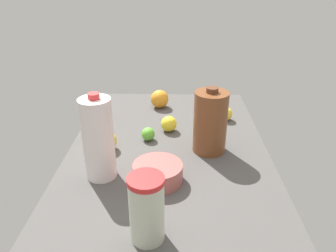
{
  "coord_description": "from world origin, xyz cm",
  "views": [
    {
      "loc": [
        108.93,
        2.63,
        66.6
      ],
      "look_at": [
        0.0,
        0.0,
        13.0
      ],
      "focal_mm": 35.0,
      "sensor_mm": 36.0,
      "label": 1
    }
  ],
  "objects": [
    {
      "name": "countertop",
      "position": [
        0.0,
        0.0,
        1.5
      ],
      "size": [
        120.0,
        76.0,
        3.0
      ],
      "primitive_type": "cube",
      "color": "#4B4947",
      "rests_on": "ground"
    },
    {
      "name": "chocolate_milk_jug",
      "position": [
        -0.49,
        15.56,
        14.81
      ],
      "size": [
        12.39,
        12.39,
        25.19
      ],
      "color": "brown",
      "rests_on": "countertop"
    },
    {
      "name": "mixing_bowl",
      "position": [
        20.42,
        -2.85,
        6.07
      ],
      "size": [
        16.29,
        16.29,
        6.13
      ],
      "primitive_type": "cylinder",
      "color": "#AB5651",
      "rests_on": "countertop"
    },
    {
      "name": "milk_jug",
      "position": [
        17.82,
        -21.84,
        16.9
      ],
      "size": [
        10.12,
        10.12,
        29.36
      ],
      "color": "white",
      "rests_on": "countertop"
    },
    {
      "name": "tumbler_cup",
      "position": [
        45.36,
        -4.19,
        12.35
      ],
      "size": [
        9.17,
        9.17,
        18.63
      ],
      "color": "beige",
      "rests_on": "countertop"
    },
    {
      "name": "lemon_near_front",
      "position": [
        -15.61,
        -0.23,
        6.35
      ],
      "size": [
        6.7,
        6.7,
        6.7
      ],
      "primitive_type": "sphere",
      "color": "yellow",
      "rests_on": "countertop"
    },
    {
      "name": "lemon_far_back",
      "position": [
        0.54,
        -23.13,
        6.68
      ],
      "size": [
        7.37,
        7.37,
        7.37
      ],
      "primitive_type": "sphere",
      "color": "yellow",
      "rests_on": "countertop"
    },
    {
      "name": "lime_beside_bowl",
      "position": [
        -7.33,
        -8.17,
        5.69
      ],
      "size": [
        5.38,
        5.38,
        5.38
      ],
      "primitive_type": "sphere",
      "color": "#5CB233",
      "rests_on": "countertop"
    },
    {
      "name": "orange_by_jug",
      "position": [
        -41.52,
        -5.14,
        7.4
      ],
      "size": [
        8.79,
        8.79,
        8.79
      ],
      "primitive_type": "sphere",
      "color": "orange",
      "rests_on": "countertop"
    },
    {
      "name": "lemon_loose",
      "position": [
        -27.23,
        25.44,
        6.14
      ],
      "size": [
        6.29,
        6.29,
        6.29
      ],
      "primitive_type": "sphere",
      "color": "yellow",
      "rests_on": "countertop"
    }
  ]
}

